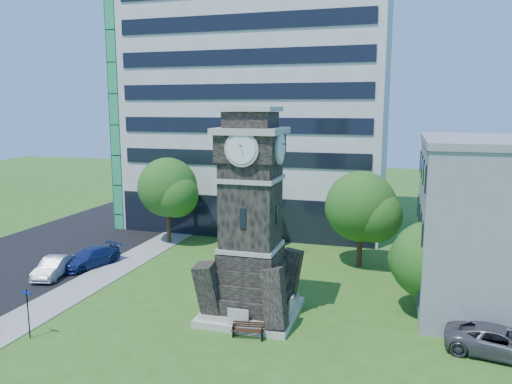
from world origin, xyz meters
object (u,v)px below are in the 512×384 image
(clock_tower, at_px, (251,229))
(car_street_mid, at_px, (54,267))
(street_sign, at_px, (28,308))
(park_bench, at_px, (248,329))
(car_street_north, at_px, (90,258))
(car_east_lot, at_px, (501,342))

(clock_tower, height_order, car_street_mid, clock_tower)
(car_street_mid, bearing_deg, street_sign, -70.56)
(car_street_mid, distance_m, park_bench, 17.40)
(car_street_mid, distance_m, car_street_north, 2.99)
(car_street_mid, relative_size, park_bench, 2.51)
(car_street_north, bearing_deg, park_bench, -10.07)
(car_street_north, bearing_deg, street_sign, -52.12)
(clock_tower, height_order, car_street_north, clock_tower)
(clock_tower, bearing_deg, car_street_north, 160.42)
(clock_tower, height_order, car_east_lot, clock_tower)
(car_street_north, height_order, street_sign, street_sign)
(car_street_north, bearing_deg, car_east_lot, 4.81)
(car_street_mid, xyz_separation_m, street_sign, (5.39, -8.75, 1.00))
(car_street_mid, bearing_deg, car_street_north, 54.58)
(park_bench, bearing_deg, car_street_mid, 152.64)
(street_sign, bearing_deg, clock_tower, 40.62)
(park_bench, height_order, street_sign, street_sign)
(clock_tower, distance_m, car_street_north, 16.21)
(car_street_north, xyz_separation_m, park_bench, (15.37, -8.13, -0.25))
(car_east_lot, bearing_deg, park_bench, 108.10)
(car_street_north, xyz_separation_m, car_east_lot, (27.96, -6.45, 0.01))
(car_street_mid, height_order, park_bench, car_street_mid)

